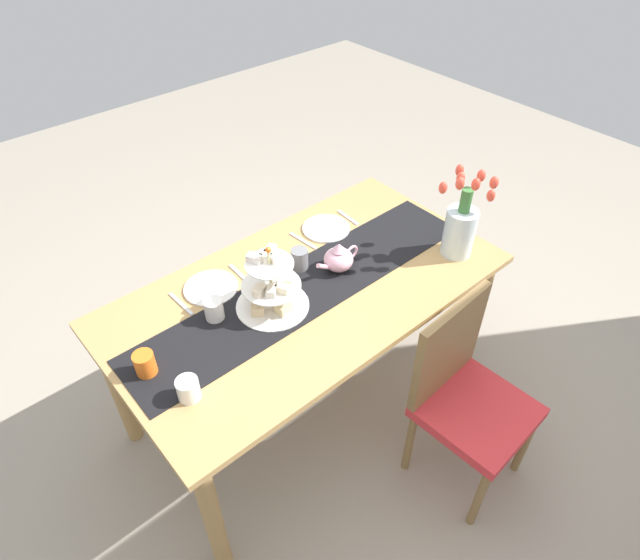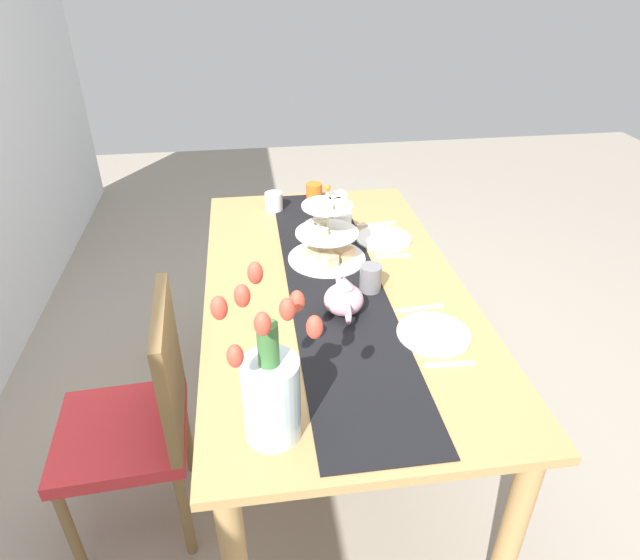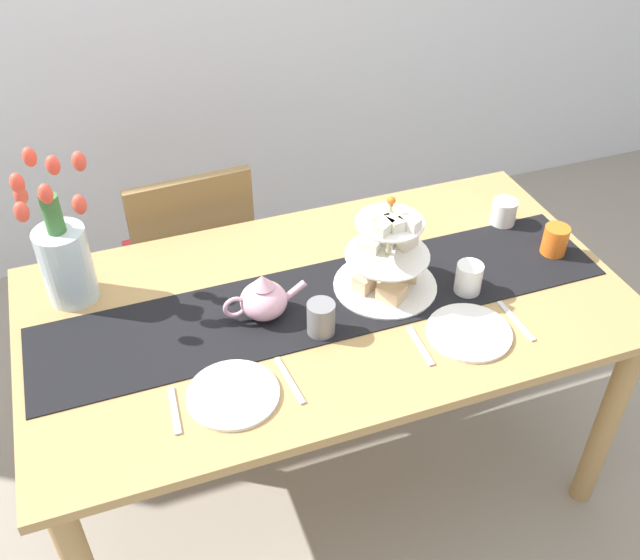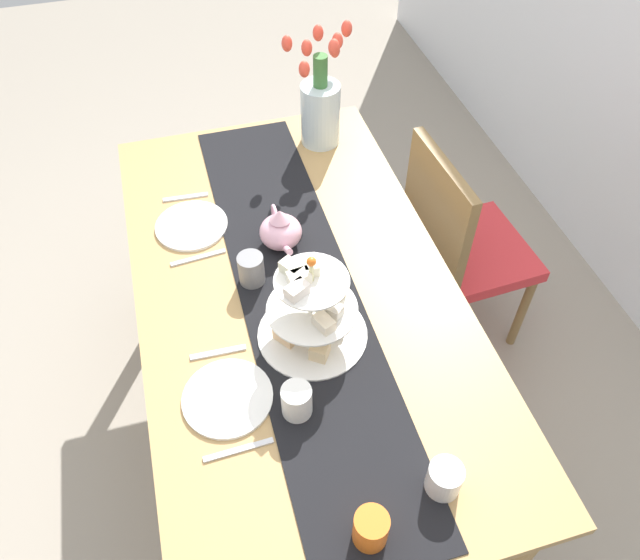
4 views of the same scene
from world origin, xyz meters
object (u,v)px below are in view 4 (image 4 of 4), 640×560
fork_left (186,197)px  tulip_vase (320,105)px  fork_right (218,352)px  dinner_plate_left (192,225)px  knife_right (239,450)px  mug_orange (371,529)px  cream_jug (444,479)px  tiered_cake_stand (312,313)px  mug_grey (251,269)px  dining_table (297,310)px  knife_left (198,258)px  chair_left (457,244)px  mug_white_text (297,401)px  teapot (281,230)px  dinner_plate_right (228,398)px

fork_left → tulip_vase: bearing=109.5°
fork_right → dinner_plate_left: bearing=180.0°
knife_right → mug_orange: size_ratio=1.79×
cream_jug → fork_left: bearing=-159.7°
tiered_cake_stand → mug_grey: bearing=-153.9°
tiered_cake_stand → tulip_vase: size_ratio=0.69×
dining_table → knife_left: 0.34m
dining_table → knife_right: knife_right is taller
chair_left → fork_right: size_ratio=6.07×
cream_jug → mug_grey: bearing=-158.5°
chair_left → fork_left: 1.01m
chair_left → mug_grey: chair_left is taller
tiered_cake_stand → mug_grey: size_ratio=3.20×
chair_left → mug_white_text: (0.67, -0.78, 0.32)m
knife_left → knife_right: bearing=0.0°
dining_table → chair_left: (-0.28, 0.69, -0.17)m
knife_right → mug_white_text: mug_white_text is taller
cream_jug → mug_grey: size_ratio=0.89×
teapot → fork_left: teapot is taller
tulip_vase → mug_grey: tulip_vase is taller
mug_white_text → mug_orange: size_ratio=1.00×
dinner_plate_right → mug_grey: size_ratio=2.42×
dinner_plate_right → mug_grey: 0.40m
knife_left → knife_right: (0.65, 0.00, 0.00)m
cream_jug → mug_orange: (0.06, -0.19, 0.01)m
dining_table → teapot: teapot is taller
teapot → cream_jug: teapot is taller
chair_left → knife_right: 1.23m
chair_left → fork_right: (0.44, -0.94, 0.28)m
knife_left → mug_grey: size_ratio=1.79×
chair_left → knife_left: chair_left is taller
fork_left → mug_grey: (0.43, 0.14, 0.05)m
fork_right → mug_white_text: bearing=35.3°
mug_orange → chair_left: bearing=144.8°
mug_white_text → fork_left: bearing=-169.7°
tulip_vase → mug_white_text: (1.06, -0.36, -0.10)m
dining_table → knife_right: 0.54m
cream_jug → dinner_plate_left: (-1.01, -0.43, -0.04)m
dinner_plate_left → knife_left: size_ratio=1.35×
knife_right → fork_left: bearing=180.0°
tiered_cake_stand → fork_right: tiered_cake_stand is taller
mug_white_text → dining_table: bearing=166.0°
dining_table → tiered_cake_stand: bearing=-0.2°
cream_jug → dinner_plate_left: 1.10m
dinner_plate_left → teapot: bearing=59.0°
teapot → dinner_plate_left: bearing=-121.0°
tiered_cake_stand → fork_left: 0.72m
knife_right → dining_table: bearing=150.5°
chair_left → cream_jug: chair_left is taller
knife_left → teapot: bearing=87.7°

